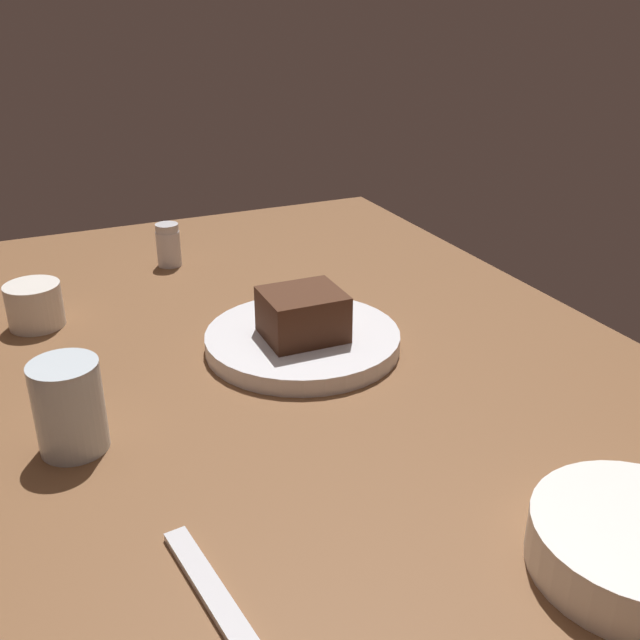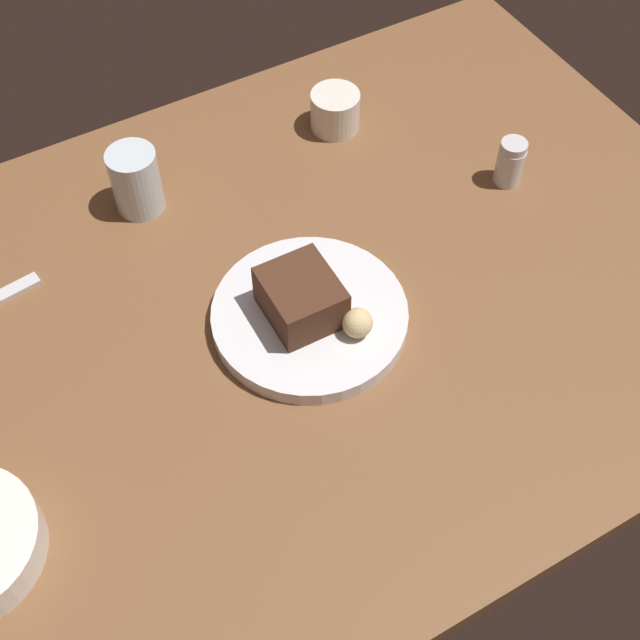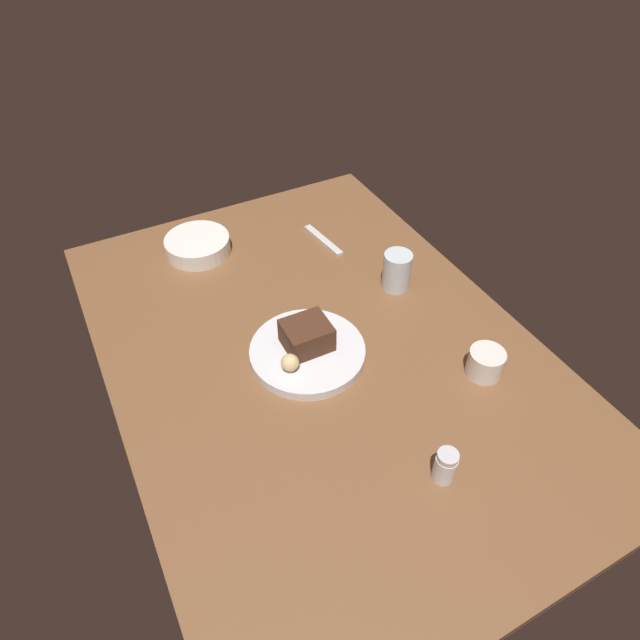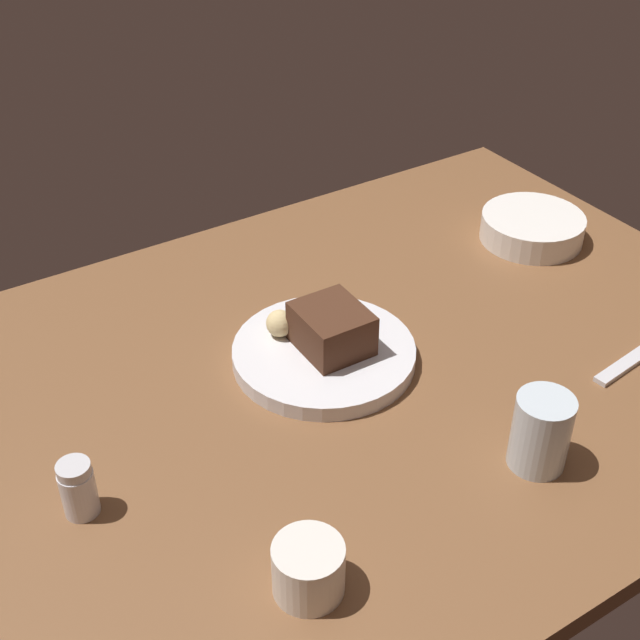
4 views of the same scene
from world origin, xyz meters
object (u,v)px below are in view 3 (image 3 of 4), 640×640
chocolate_cake_slice (307,336)px  bread_roll (290,363)px  dessert_plate (307,352)px  side_bowl (198,245)px  coffee_cup (485,363)px  dessert_spoon (323,240)px  salt_shaker (445,466)px  water_glass (397,271)px

chocolate_cake_slice → bread_roll: 7.12cm
dessert_plate → chocolate_cake_slice: (0.69, -0.36, 3.92)cm
chocolate_cake_slice → side_bowl: bearing=11.3°
side_bowl → coffee_cup: 74.65cm
coffee_cup → bread_roll: bearing=63.7°
side_bowl → chocolate_cake_slice: bearing=-168.7°
chocolate_cake_slice → side_bowl: chocolate_cake_slice is taller
side_bowl → dessert_plate: bearing=-169.3°
chocolate_cake_slice → dessert_spoon: size_ratio=0.62×
bread_roll → dessert_spoon: bread_roll is taller
salt_shaker → coffee_cup: size_ratio=0.96×
dessert_plate → bread_roll: size_ratio=6.58×
dessert_plate → bread_roll: bread_roll is taller
water_glass → side_bowl: (34.08, 36.57, -2.46)cm
chocolate_cake_slice → salt_shaker: bearing=-168.4°
dessert_plate → salt_shaker: 36.25cm
dessert_plate → salt_shaker: size_ratio=3.50×
bread_roll → side_bowl: size_ratio=0.22×
bread_roll → water_glass: 36.25cm
chocolate_cake_slice → dessert_spoon: (33.23, -21.27, -4.64)cm
salt_shaker → side_bowl: bearing=11.5°
bread_roll → water_glass: water_glass is taller
chocolate_cake_slice → bread_roll: size_ratio=2.56×
salt_shaker → dessert_plate: bearing=12.4°
dessert_spoon → dessert_plate: bearing=-39.8°
coffee_cup → dessert_plate: bearing=55.0°
bread_roll → coffee_cup: 38.34cm
dessert_spoon → coffee_cup: bearing=0.4°
dessert_plate → coffee_cup: (-20.31, -28.95, 1.80)cm
chocolate_cake_slice → dessert_spoon: 39.72cm
water_glass → dessert_spoon: (23.67, 6.55, -4.20)cm
water_glass → side_bowl: bearing=47.0°
bread_roll → side_bowl: bearing=3.6°
dessert_plate → salt_shaker: bearing=-167.6°
bread_roll → dessert_spoon: size_ratio=0.24×
chocolate_cake_slice → water_glass: water_glass is taller
dessert_plate → coffee_cup: bearing=-125.0°
dessert_plate → side_bowl: (44.32, 8.40, 1.02)cm
chocolate_cake_slice → water_glass: bearing=-71.0°
coffee_cup → dessert_spoon: 54.77cm
salt_shaker → dessert_spoon: 70.68cm
bread_roll → coffee_cup: (-16.95, -34.37, -1.08)cm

